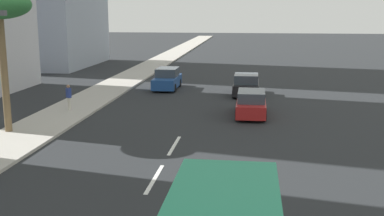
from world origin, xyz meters
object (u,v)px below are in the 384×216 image
(car_lead, at_px, (251,104))
(pedestrian_near_lamp, at_px, (69,96))
(car_third, at_px, (167,79))
(car_second, at_px, (246,85))

(car_lead, bearing_deg, pedestrian_near_lamp, 92.07)
(car_lead, xyz_separation_m, car_third, (9.15, 6.84, 0.06))
(car_lead, relative_size, car_third, 1.03)
(car_lead, xyz_separation_m, car_second, (7.03, 0.43, 0.03))
(car_second, xyz_separation_m, car_third, (2.12, 6.41, 0.03))
(car_second, bearing_deg, pedestrian_near_lamp, 124.20)
(pedestrian_near_lamp, bearing_deg, car_second, -104.65)
(car_lead, height_order, car_third, car_third)
(car_third, bearing_deg, car_second, 71.68)
(car_lead, distance_m, car_third, 11.42)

